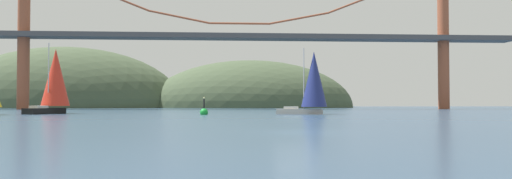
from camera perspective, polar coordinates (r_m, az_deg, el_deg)
ground_plane at (r=27.01m, az=4.78°, el=-5.00°), size 360.00×360.00×0.00m
headland_left at (r=169.51m, az=-21.35°, el=-1.99°), size 75.93×44.00×39.29m
headland_center at (r=161.92m, az=-0.64°, el=-2.12°), size 68.21×44.00×31.25m
suspension_bridge at (r=122.92m, az=-1.93°, el=6.48°), size 140.90×6.00×39.27m
sailboat_scarlet_sail at (r=78.02m, az=-22.43°, el=1.04°), size 5.53×8.25×10.30m
sailboat_navy_sail at (r=69.41m, az=6.61°, el=0.86°), size 7.48×4.11×9.38m
channel_buoy at (r=66.54m, az=-6.09°, el=-2.62°), size 1.10×1.10×2.64m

